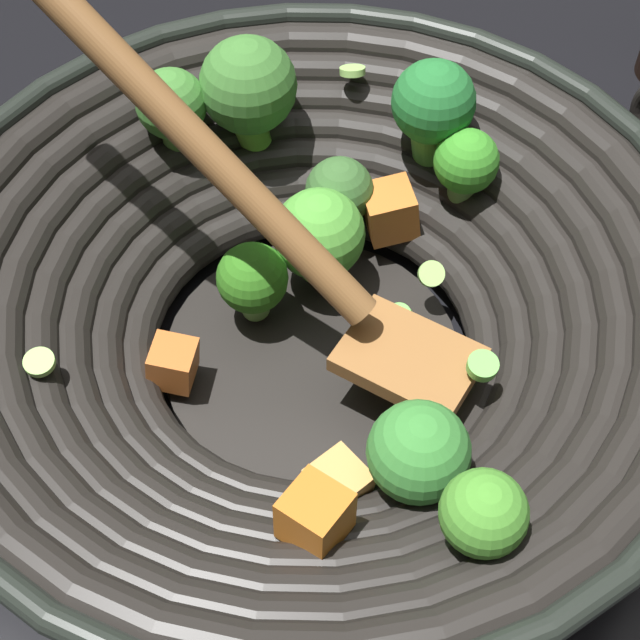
{
  "coord_description": "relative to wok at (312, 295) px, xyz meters",
  "views": [
    {
      "loc": [
        0.08,
        0.3,
        0.46
      ],
      "look_at": [
        -0.01,
        -0.01,
        0.03
      ],
      "focal_mm": 54.12,
      "sensor_mm": 36.0,
      "label": 1
    }
  ],
  "objects": [
    {
      "name": "ground_plane",
      "position": [
        0.0,
        0.0,
        -0.06
      ],
      "size": [
        4.0,
        4.0,
        0.0
      ],
      "primitive_type": "plane",
      "color": "black"
    },
    {
      "name": "wok",
      "position": [
        0.0,
        0.0,
        0.0
      ],
      "size": [
        0.46,
        0.43,
        0.24
      ],
      "color": "black",
      "rests_on": "ground"
    }
  ]
}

